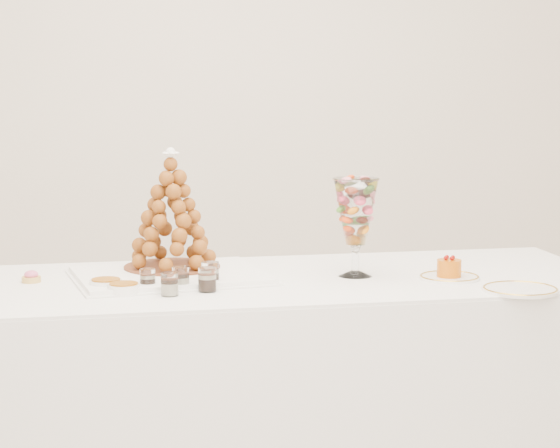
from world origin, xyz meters
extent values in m
cube|color=silver|center=(0.00, 2.00, 1.40)|extent=(4.50, 0.04, 2.80)
cube|color=silver|center=(0.00, -2.00, 1.40)|extent=(4.50, 0.04, 2.80)
cube|color=white|center=(0.15, 0.22, 0.40)|extent=(2.16, 0.97, 0.79)
cube|color=white|center=(0.15, 0.22, 0.80)|extent=(2.15, 0.97, 0.01)
cube|color=white|center=(-0.24, 0.26, 0.81)|extent=(0.67, 0.55, 0.02)
cylinder|color=white|center=(0.37, 0.22, 0.81)|extent=(0.11, 0.11, 0.02)
cylinder|color=white|center=(0.37, 0.22, 0.86)|extent=(0.02, 0.02, 0.08)
sphere|color=white|center=(0.37, 0.22, 0.90)|extent=(0.04, 0.04, 0.04)
cylinder|color=white|center=(0.66, 0.13, 0.81)|extent=(0.20, 0.20, 0.01)
cylinder|color=white|center=(0.82, -0.09, 0.81)|extent=(0.23, 0.23, 0.01)
cylinder|color=tan|center=(-0.69, 0.26, 0.81)|extent=(0.06, 0.06, 0.02)
ellipsoid|color=#D75884|center=(-0.69, 0.26, 0.83)|extent=(0.05, 0.05, 0.03)
cylinder|color=white|center=(-0.32, 0.09, 0.84)|extent=(0.06, 0.06, 0.07)
cylinder|color=white|center=(-0.21, 0.07, 0.84)|extent=(0.07, 0.07, 0.07)
cylinder|color=white|center=(-0.12, 0.13, 0.84)|extent=(0.06, 0.06, 0.08)
cylinder|color=white|center=(-0.25, -0.01, 0.84)|extent=(0.07, 0.07, 0.07)
cylinder|color=white|center=(-0.14, 0.03, 0.84)|extent=(0.06, 0.06, 0.07)
cylinder|color=white|center=(-0.45, 0.10, 0.82)|extent=(0.10, 0.10, 0.03)
cylinder|color=white|center=(-0.39, 0.03, 0.82)|extent=(0.10, 0.10, 0.03)
cylinder|color=brown|center=(-0.23, 0.35, 0.83)|extent=(0.32, 0.32, 0.01)
cone|color=brown|center=(-0.23, 0.35, 1.02)|extent=(0.29, 0.29, 0.39)
sphere|color=white|center=(-0.23, 0.35, 1.20)|extent=(0.04, 0.04, 0.04)
cylinder|color=#C85C09|center=(0.66, 0.12, 0.84)|extent=(0.08, 0.08, 0.06)
sphere|color=#8D0A05|center=(0.67, 0.13, 0.87)|extent=(0.01, 0.01, 0.01)
sphere|color=#8D0A05|center=(0.66, 0.14, 0.87)|extent=(0.01, 0.01, 0.01)
sphere|color=#8D0A05|center=(0.65, 0.12, 0.87)|extent=(0.01, 0.01, 0.01)
sphere|color=#8D0A05|center=(0.66, 0.11, 0.87)|extent=(0.01, 0.01, 0.01)
camera|label=1|loc=(-0.36, -3.26, 1.49)|focal=70.00mm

